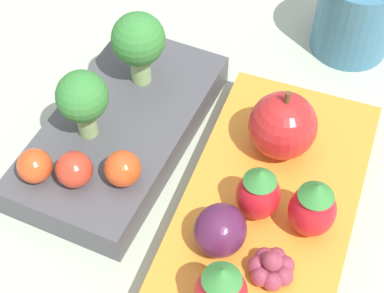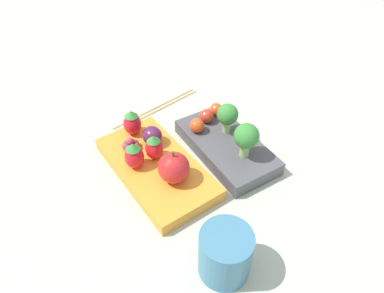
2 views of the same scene
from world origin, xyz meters
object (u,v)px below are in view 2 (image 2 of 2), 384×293
Objects in this scene: grape_cluster at (131,145)px; bento_box_savoury at (226,146)px; bento_box_fruit at (156,168)px; strawberry_1 at (134,156)px; cherry_tomato_0 at (207,116)px; cherry_tomato_1 at (197,126)px; apple at (174,168)px; broccoli_floret_1 at (227,115)px; cherry_tomato_2 at (216,109)px; strawberry_2 at (132,123)px; broccoli_floret_0 at (246,137)px; drinking_cup at (225,254)px; strawberry_0 at (154,147)px; plum at (152,136)px; chopsticks_pair at (156,108)px.

bento_box_savoury is at bearing 64.41° from grape_cluster.
strawberry_1 is at bearing -109.36° from bento_box_fruit.
cherry_tomato_0 is at bearing 87.07° from grape_cluster.
apple reaches higher than cherry_tomato_1.
strawberry_1 is (-0.01, -0.03, 0.03)m from bento_box_fruit.
broccoli_floret_1 is 2.31× the size of cherry_tomato_2.
broccoli_floret_0 is at bearing 41.62° from strawberry_2.
strawberry_0 is at bearing 178.55° from drinking_cup.
plum reaches higher than chopsticks_pair.
broccoli_floret_0 reaches higher than bento_box_fruit.
bento_box_savoury is 0.17m from strawberry_2.
bento_box_savoury is at bearing 75.72° from strawberry_0.
broccoli_floret_0 reaches higher than strawberry_2.
cherry_tomato_1 is at bearing 99.12° from strawberry_1.
chopsticks_pair is at bearing 167.79° from drinking_cup.
bento_box_fruit is 4.89× the size of strawberry_1.
cherry_tomato_2 is 0.54× the size of strawberry_0.
broccoli_floret_1 is (-0.00, 0.15, 0.05)m from bento_box_fruit.
strawberry_0 is (-0.08, -0.13, -0.02)m from broccoli_floret_0.
cherry_tomato_2 is at bearing 112.50° from cherry_tomato_1.
broccoli_floret_0 is 1.71× the size of plum.
broccoli_floret_1 is 0.14m from apple.
bento_box_fruit is 3.73× the size of broccoli_floret_0.
bento_box_fruit is 0.16m from broccoli_floret_0.
apple is 0.11m from grape_cluster.
plum is (-0.07, -0.11, 0.03)m from bento_box_savoury.
cherry_tomato_0 is 0.13× the size of chopsticks_pair.
cherry_tomato_2 is at bearing 105.39° from strawberry_0.
strawberry_0 is 0.04m from strawberry_1.
drinking_cup is (0.21, -0.15, -0.03)m from broccoli_floret_1.
broccoli_floret_0 reaches higher than chopsticks_pair.
strawberry_1 reaches higher than grape_cluster.
strawberry_0 is at bearing 94.82° from strawberry_1.
bento_box_fruit is at bearing -166.89° from apple.
strawberry_1 reaches higher than cherry_tomato_1.
broccoli_floret_0 is (0.06, 0.14, 0.06)m from bento_box_fruit.
bento_box_savoury is 0.19m from chopsticks_pair.
grape_cluster reaches higher than bento_box_fruit.
drinking_cup is at bearing 8.32° from strawberry_1.
broccoli_floret_1 is at bearing 146.46° from bento_box_savoury.
strawberry_0 is at bearing -26.33° from chopsticks_pair.
chopsticks_pair is (-0.12, -0.05, -0.04)m from cherry_tomato_0.
bento_box_savoury is at bearing -33.54° from broccoli_floret_1.
broccoli_floret_0 is at bearing 6.38° from bento_box_savoury.
strawberry_0 is at bearing 158.23° from bento_box_fruit.
broccoli_floret_0 is 1.31× the size of strawberry_1.
cherry_tomato_0 is 0.13m from chopsticks_pair.
bento_box_fruit is 4.79× the size of strawberry_2.
broccoli_floret_1 is at bearing 20.20° from cherry_tomato_0.
chopsticks_pair is (-0.16, 0.08, -0.01)m from bento_box_fruit.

